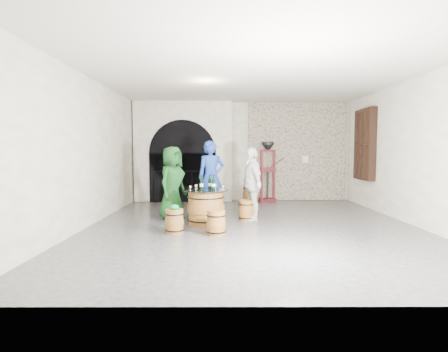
{
  "coord_description": "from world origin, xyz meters",
  "views": [
    {
      "loc": [
        -0.62,
        -7.5,
        1.6
      ],
      "look_at": [
        -0.6,
        0.36,
        1.05
      ],
      "focal_mm": 28.0,
      "sensor_mm": 36.0,
      "label": 1
    }
  ],
  "objects_px": {
    "wine_bottle_right": "(210,183)",
    "person_green": "(172,183)",
    "barrel_stool_right": "(246,210)",
    "barrel_stool_far": "(210,206)",
    "barrel_stool_near_left": "(174,221)",
    "person_white": "(252,184)",
    "barrel_table": "(206,207)",
    "side_barrel": "(251,195)",
    "person_blue": "(211,178)",
    "wine_bottle_center": "(214,184)",
    "barrel_stool_left": "(173,209)",
    "barrel_stool_near_right": "(216,223)",
    "corking_press": "(268,167)",
    "wine_bottle_left": "(202,184)"
  },
  "relations": [
    {
      "from": "wine_bottle_right",
      "to": "person_green",
      "type": "bearing_deg",
      "value": 154.18
    },
    {
      "from": "barrel_stool_right",
      "to": "barrel_stool_far",
      "type": "bearing_deg",
      "value": 146.23
    },
    {
      "from": "barrel_stool_near_left",
      "to": "person_white",
      "type": "relative_size",
      "value": 0.28
    },
    {
      "from": "barrel_table",
      "to": "side_barrel",
      "type": "distance_m",
      "value": 3.0
    },
    {
      "from": "person_white",
      "to": "side_barrel",
      "type": "bearing_deg",
      "value": 161.02
    },
    {
      "from": "person_blue",
      "to": "barrel_table",
      "type": "bearing_deg",
      "value": -107.27
    },
    {
      "from": "barrel_stool_near_left",
      "to": "person_blue",
      "type": "xyz_separation_m",
      "value": [
        0.65,
        2.13,
        0.7
      ]
    },
    {
      "from": "barrel_table",
      "to": "wine_bottle_center",
      "type": "xyz_separation_m",
      "value": [
        0.17,
        -0.01,
        0.52
      ]
    },
    {
      "from": "barrel_table",
      "to": "barrel_stool_left",
      "type": "bearing_deg",
      "value": 142.95
    },
    {
      "from": "barrel_table",
      "to": "person_blue",
      "type": "distance_m",
      "value": 1.4
    },
    {
      "from": "barrel_stool_near_left",
      "to": "wine_bottle_right",
      "type": "height_order",
      "value": "wine_bottle_right"
    },
    {
      "from": "barrel_table",
      "to": "wine_bottle_center",
      "type": "bearing_deg",
      "value": -3.11
    },
    {
      "from": "barrel_stool_near_left",
      "to": "person_green",
      "type": "relative_size",
      "value": 0.28
    },
    {
      "from": "barrel_stool_left",
      "to": "barrel_stool_near_right",
      "type": "bearing_deg",
      "value": -56.56
    },
    {
      "from": "wine_bottle_center",
      "to": "corking_press",
      "type": "distance_m",
      "value": 3.9
    },
    {
      "from": "barrel_table",
      "to": "person_green",
      "type": "bearing_deg",
      "value": 142.95
    },
    {
      "from": "person_white",
      "to": "side_barrel",
      "type": "relative_size",
      "value": 2.69
    },
    {
      "from": "barrel_table",
      "to": "wine_bottle_left",
      "type": "distance_m",
      "value": 0.53
    },
    {
      "from": "barrel_table",
      "to": "person_white",
      "type": "bearing_deg",
      "value": 25.85
    },
    {
      "from": "person_blue",
      "to": "corking_press",
      "type": "height_order",
      "value": "corking_press"
    },
    {
      "from": "barrel_stool_near_right",
      "to": "barrel_stool_far",
      "type": "bearing_deg",
      "value": 95.27
    },
    {
      "from": "corking_press",
      "to": "wine_bottle_left",
      "type": "bearing_deg",
      "value": -120.82
    },
    {
      "from": "barrel_stool_near_left",
      "to": "wine_bottle_right",
      "type": "bearing_deg",
      "value": 57.71
    },
    {
      "from": "side_barrel",
      "to": "corking_press",
      "type": "relative_size",
      "value": 0.33
    },
    {
      "from": "barrel_stool_near_left",
      "to": "wine_bottle_right",
      "type": "xyz_separation_m",
      "value": [
        0.65,
        1.04,
        0.66
      ]
    },
    {
      "from": "barrel_stool_near_left",
      "to": "person_white",
      "type": "height_order",
      "value": "person_white"
    },
    {
      "from": "person_blue",
      "to": "wine_bottle_right",
      "type": "bearing_deg",
      "value": -103.56
    },
    {
      "from": "barrel_stool_right",
      "to": "corking_press",
      "type": "bearing_deg",
      "value": 73.96
    },
    {
      "from": "barrel_stool_far",
      "to": "wine_bottle_left",
      "type": "xyz_separation_m",
      "value": [
        -0.15,
        -1.0,
        0.66
      ]
    },
    {
      "from": "barrel_stool_near_left",
      "to": "corking_press",
      "type": "xyz_separation_m",
      "value": [
        2.38,
        4.38,
        0.87
      ]
    },
    {
      "from": "barrel_stool_left",
      "to": "barrel_stool_far",
      "type": "xyz_separation_m",
      "value": [
        0.88,
        0.41,
        0.0
      ]
    },
    {
      "from": "person_white",
      "to": "wine_bottle_right",
      "type": "xyz_separation_m",
      "value": [
        -0.96,
        -0.32,
        0.04
      ]
    },
    {
      "from": "barrel_stool_right",
      "to": "person_white",
      "type": "distance_m",
      "value": 0.63
    },
    {
      "from": "barrel_stool_left",
      "to": "barrel_stool_near_left",
      "type": "distance_m",
      "value": 1.49
    },
    {
      "from": "barrel_stool_near_right",
      "to": "wine_bottle_center",
      "type": "relative_size",
      "value": 1.47
    },
    {
      "from": "side_barrel",
      "to": "corking_press",
      "type": "distance_m",
      "value": 1.26
    },
    {
      "from": "barrel_table",
      "to": "barrel_stool_near_right",
      "type": "height_order",
      "value": "barrel_table"
    },
    {
      "from": "barrel_stool_right",
      "to": "wine_bottle_left",
      "type": "xyz_separation_m",
      "value": [
        -1.02,
        -0.42,
        0.66
      ]
    },
    {
      "from": "barrel_stool_left",
      "to": "wine_bottle_left",
      "type": "bearing_deg",
      "value": -39.26
    },
    {
      "from": "person_green",
      "to": "person_blue",
      "type": "relative_size",
      "value": 0.92
    },
    {
      "from": "barrel_stool_left",
      "to": "side_barrel",
      "type": "relative_size",
      "value": 0.76
    },
    {
      "from": "person_green",
      "to": "corking_press",
      "type": "relative_size",
      "value": 0.91
    },
    {
      "from": "wine_bottle_left",
      "to": "side_barrel",
      "type": "bearing_deg",
      "value": 64.52
    },
    {
      "from": "person_blue",
      "to": "side_barrel",
      "type": "height_order",
      "value": "person_blue"
    },
    {
      "from": "wine_bottle_center",
      "to": "barrel_stool_near_right",
      "type": "bearing_deg",
      "value": -85.56
    },
    {
      "from": "barrel_stool_right",
      "to": "wine_bottle_right",
      "type": "xyz_separation_m",
      "value": [
        -0.84,
        -0.26,
        0.66
      ]
    },
    {
      "from": "barrel_stool_near_right",
      "to": "corking_press",
      "type": "xyz_separation_m",
      "value": [
        1.56,
        4.52,
        0.87
      ]
    },
    {
      "from": "barrel_stool_near_left",
      "to": "person_blue",
      "type": "bearing_deg",
      "value": 73.1
    },
    {
      "from": "barrel_table",
      "to": "barrel_stool_near_left",
      "type": "height_order",
      "value": "barrel_table"
    },
    {
      "from": "barrel_stool_right",
      "to": "wine_bottle_center",
      "type": "relative_size",
      "value": 1.47
    }
  ]
}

